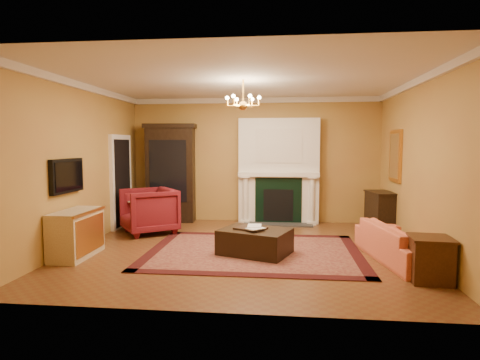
# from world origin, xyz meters

# --- Properties ---
(floor) EXTENTS (6.00, 5.50, 0.02)m
(floor) POSITION_xyz_m (0.00, 0.00, -0.01)
(floor) COLOR brown
(floor) RESTS_ON ground
(ceiling) EXTENTS (6.00, 5.50, 0.02)m
(ceiling) POSITION_xyz_m (0.00, 0.00, 3.01)
(ceiling) COLOR silver
(ceiling) RESTS_ON wall_back
(wall_back) EXTENTS (6.00, 0.02, 3.00)m
(wall_back) POSITION_xyz_m (0.00, 2.76, 1.50)
(wall_back) COLOR #B08E3F
(wall_back) RESTS_ON floor
(wall_front) EXTENTS (6.00, 0.02, 3.00)m
(wall_front) POSITION_xyz_m (0.00, -2.76, 1.50)
(wall_front) COLOR #B08E3F
(wall_front) RESTS_ON floor
(wall_left) EXTENTS (0.02, 5.50, 3.00)m
(wall_left) POSITION_xyz_m (-3.01, 0.00, 1.50)
(wall_left) COLOR #B08E3F
(wall_left) RESTS_ON floor
(wall_right) EXTENTS (0.02, 5.50, 3.00)m
(wall_right) POSITION_xyz_m (3.01, 0.00, 1.50)
(wall_right) COLOR #B08E3F
(wall_right) RESTS_ON floor
(fireplace) EXTENTS (1.90, 0.70, 2.50)m
(fireplace) POSITION_xyz_m (0.60, 2.57, 1.19)
(fireplace) COLOR silver
(fireplace) RESTS_ON wall_back
(crown_molding) EXTENTS (6.00, 5.50, 0.12)m
(crown_molding) POSITION_xyz_m (0.00, 0.96, 2.94)
(crown_molding) COLOR silver
(crown_molding) RESTS_ON ceiling
(doorway) EXTENTS (0.08, 1.05, 2.10)m
(doorway) POSITION_xyz_m (-2.95, 1.70, 1.05)
(doorway) COLOR white
(doorway) RESTS_ON wall_left
(tv_panel) EXTENTS (0.09, 0.95, 0.58)m
(tv_panel) POSITION_xyz_m (-2.95, -0.60, 1.35)
(tv_panel) COLOR black
(tv_panel) RESTS_ON wall_left
(gilt_mirror) EXTENTS (0.06, 0.76, 1.05)m
(gilt_mirror) POSITION_xyz_m (2.97, 1.40, 1.65)
(gilt_mirror) COLOR gold
(gilt_mirror) RESTS_ON wall_right
(chandelier) EXTENTS (0.63, 0.55, 0.53)m
(chandelier) POSITION_xyz_m (-0.00, 0.00, 2.61)
(chandelier) COLOR gold
(chandelier) RESTS_ON ceiling
(oriental_rug) EXTENTS (3.70, 2.78, 0.01)m
(oriental_rug) POSITION_xyz_m (0.21, -0.15, 0.01)
(oriental_rug) COLOR #480F12
(oriental_rug) RESTS_ON floor
(china_cabinet) EXTENTS (1.17, 0.61, 2.27)m
(china_cabinet) POSITION_xyz_m (-2.02, 2.49, 1.14)
(china_cabinet) COLOR black
(china_cabinet) RESTS_ON floor
(wingback_armchair) EXTENTS (1.38, 1.39, 1.06)m
(wingback_armchair) POSITION_xyz_m (-2.12, 1.12, 0.53)
(wingback_armchair) COLOR maroon
(wingback_armchair) RESTS_ON floor
(pedestal_table) EXTENTS (0.37, 0.37, 0.66)m
(pedestal_table) POSITION_xyz_m (-2.50, 1.38, 0.38)
(pedestal_table) COLOR black
(pedestal_table) RESTS_ON floor
(commode) EXTENTS (0.50, 1.05, 0.78)m
(commode) POSITION_xyz_m (-2.73, -0.77, 0.39)
(commode) COLOR beige
(commode) RESTS_ON floor
(coral_sofa) EXTENTS (0.92, 2.07, 0.78)m
(coral_sofa) POSITION_xyz_m (2.60, -0.44, 0.39)
(coral_sofa) COLOR #E87549
(coral_sofa) RESTS_ON floor
(end_table) EXTENTS (0.56, 0.56, 0.59)m
(end_table) POSITION_xyz_m (2.72, -1.42, 0.30)
(end_table) COLOR #3C2110
(end_table) RESTS_ON floor
(console_table) EXTENTS (0.56, 0.83, 0.86)m
(console_table) POSITION_xyz_m (2.78, 1.65, 0.43)
(console_table) COLOR black
(console_table) RESTS_ON floor
(leather_ottoman) EXTENTS (1.34, 1.16, 0.42)m
(leather_ottoman) POSITION_xyz_m (0.24, -0.30, 0.23)
(leather_ottoman) COLOR black
(leather_ottoman) RESTS_ON oriental_rug
(ottoman_tray) EXTENTS (0.60, 0.55, 0.03)m
(ottoman_tray) POSITION_xyz_m (0.16, -0.30, 0.45)
(ottoman_tray) COLOR black
(ottoman_tray) RESTS_ON leather_ottoman
(book_a) EXTENTS (0.24, 0.04, 0.32)m
(book_a) POSITION_xyz_m (0.10, -0.28, 0.63)
(book_a) COLOR gray
(book_a) RESTS_ON ottoman_tray
(book_b) EXTENTS (0.16, 0.17, 0.29)m
(book_b) POSITION_xyz_m (0.18, -0.38, 0.61)
(book_b) COLOR gray
(book_b) RESTS_ON ottoman_tray
(topiary_left) EXTENTS (0.14, 0.14, 0.38)m
(topiary_left) POSITION_xyz_m (-0.06, 2.53, 1.44)
(topiary_left) COLOR gray
(topiary_left) RESTS_ON fireplace
(topiary_right) EXTENTS (0.15, 0.15, 0.41)m
(topiary_right) POSITION_xyz_m (1.25, 2.53, 1.46)
(topiary_right) COLOR gray
(topiary_right) RESTS_ON fireplace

